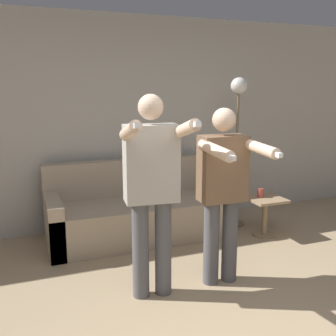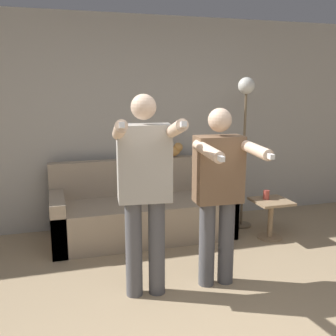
# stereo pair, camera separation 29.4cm
# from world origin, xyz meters

# --- Properties ---
(wall_back) EXTENTS (10.00, 0.05, 2.60)m
(wall_back) POSITION_xyz_m (0.00, 2.80, 1.30)
(wall_back) COLOR #B7B2A8
(wall_back) RESTS_ON ground_plane
(couch) EXTENTS (2.08, 0.83, 0.88)m
(couch) POSITION_xyz_m (-0.11, 2.29, 0.29)
(couch) COLOR tan
(couch) RESTS_ON ground_plane
(person_left) EXTENTS (0.55, 0.70, 1.70)m
(person_left) POSITION_xyz_m (-0.38, 0.95, 0.98)
(person_left) COLOR #56565B
(person_left) RESTS_ON ground_plane
(person_right) EXTENTS (0.50, 0.69, 1.58)m
(person_right) POSITION_xyz_m (0.27, 0.94, 0.90)
(person_right) COLOR #56565B
(person_right) RESTS_ON ground_plane
(cat) EXTENTS (0.48, 0.14, 0.18)m
(cat) POSITION_xyz_m (0.31, 2.59, 0.96)
(cat) COLOR tan
(cat) RESTS_ON couch
(floor_lamp) EXTENTS (0.26, 0.26, 1.86)m
(floor_lamp) POSITION_xyz_m (1.18, 2.26, 1.41)
(floor_lamp) COLOR #756047
(floor_lamp) RESTS_ON ground_plane
(side_table) EXTENTS (0.41, 0.41, 0.46)m
(side_table) POSITION_xyz_m (1.31, 1.78, 0.33)
(side_table) COLOR #A38460
(side_table) RESTS_ON ground_plane
(cup) EXTENTS (0.07, 0.07, 0.11)m
(cup) POSITION_xyz_m (1.27, 1.84, 0.52)
(cup) COLOR #B7473D
(cup) RESTS_ON side_table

